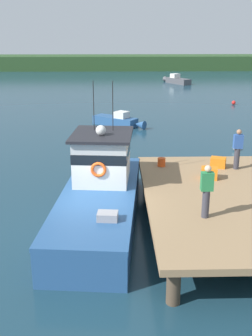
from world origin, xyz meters
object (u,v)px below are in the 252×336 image
Objects in this scene: crate_stack_near_edge at (218,162)px; moored_boat_outer_mooring at (118,121)px; moored_boat_far_right at (177,80)px; bait_bucket at (161,162)px; deckhand_by_the_boat at (207,190)px; deckhand_further_back at (238,148)px; crate_stack_mid_dock at (209,173)px; mooring_buoy_spare_mooring at (236,147)px; main_fishing_boat at (101,191)px; mooring_buoy_outer at (234,103)px.

crate_stack_near_edge reaches higher than moored_boat_outer_mooring.
moored_boat_far_right reaches higher than moored_boat_outer_mooring.
deckhand_by_the_boat reaches higher than bait_bucket.
moored_boat_outer_mooring is at bearing 108.99° from deckhand_further_back.
crate_stack_mid_dock is 1.56× the size of mooring_buoy_spare_mooring.
crate_stack_near_edge is at bearing -5.32° from bait_bucket.
moored_boat_outer_mooring is at bearing -107.45° from moored_boat_far_right.
moored_boat_outer_mooring is at bearing 87.05° from main_fishing_boat.
main_fishing_boat is at bearing -161.44° from deckhand_further_back.
crate_stack_mid_dock is (-0.66, -1.34, 0.01)m from crate_stack_near_edge.
mooring_buoy_outer is (9.15, 21.60, -1.19)m from bait_bucket.
moored_boat_far_right is (3.20, 38.30, -1.64)m from deckhand_further_back.
crate_stack_near_edge is 2.30m from bait_bucket.
mooring_buoy_spare_mooring is (7.43, 8.58, -0.81)m from main_fishing_boat.
crate_stack_mid_dock is 14.94m from moored_boat_outer_mooring.
crate_stack_mid_dock is 3.51m from deckhand_by_the_boat.
crate_stack_near_edge is 1.56× the size of mooring_buoy_spare_mooring.
main_fishing_boat reaches higher than moored_boat_outer_mooring.
bait_bucket is 0.88× the size of mooring_buoy_spare_mooring.
mooring_buoy_outer is (4.14, 15.27, -0.01)m from mooring_buoy_spare_mooring.
main_fishing_boat is 4.14m from crate_stack_mid_dock.
deckhand_by_the_boat is (-0.86, -3.34, 0.64)m from crate_stack_mid_dock.
bait_bucket is (2.43, 2.25, 0.36)m from main_fishing_boat.
deckhand_further_back is (0.68, -0.22, 0.65)m from crate_stack_near_edge.
deckhand_by_the_boat is 4.24× the size of mooring_buoy_spare_mooring.
crate_stack_mid_dock is at bearing -107.98° from mooring_buoy_outer.
mooring_buoy_spare_mooring is at bearing 67.50° from crate_stack_near_edge.
deckhand_further_back is (2.97, -0.44, 0.69)m from bait_bucket.
deckhand_further_back reaches higher than moored_boat_outer_mooring.
moored_boat_far_right is (8.60, 40.11, -0.59)m from main_fishing_boat.
crate_stack_near_edge is at bearing 71.95° from deckhand_by_the_boat.
moored_boat_far_right is 1.20× the size of moored_boat_outer_mooring.
mooring_buoy_outer is at bearing 74.82° from mooring_buoy_spare_mooring.
deckhand_further_back reaches higher than mooring_buoy_spare_mooring.
crate_stack_near_edge is 38.28m from moored_boat_far_right.
crate_stack_near_edge reaches higher than moored_boat_far_right.
crate_stack_mid_dock is 1.76× the size of bait_bucket.
crate_stack_mid_dock is 0.16× the size of moored_boat_outer_mooring.
moored_boat_outer_mooring is at bearing 134.97° from mooring_buoy_spare_mooring.
deckhand_further_back is at bearing 63.66° from deckhand_by_the_boat.
mooring_buoy_outer is (7.52, 23.16, -1.24)m from crate_stack_mid_dock.
deckhand_further_back is (2.21, 4.46, 0.00)m from deckhand_by_the_boat.
main_fishing_boat is 3.33m from bait_bucket.
bait_bucket is 13.13m from moored_boat_outer_mooring.
deckhand_further_back is 0.35× the size of moored_boat_far_right.
deckhand_by_the_boat is at bearing -97.21° from moored_boat_far_right.
mooring_buoy_spare_mooring is (4.24, 11.23, -1.87)m from deckhand_by_the_boat.
moored_boat_outer_mooring reaches higher than mooring_buoy_outer.
main_fishing_boat is 41.03m from moored_boat_far_right.
main_fishing_boat reaches higher than moored_boat_far_right.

